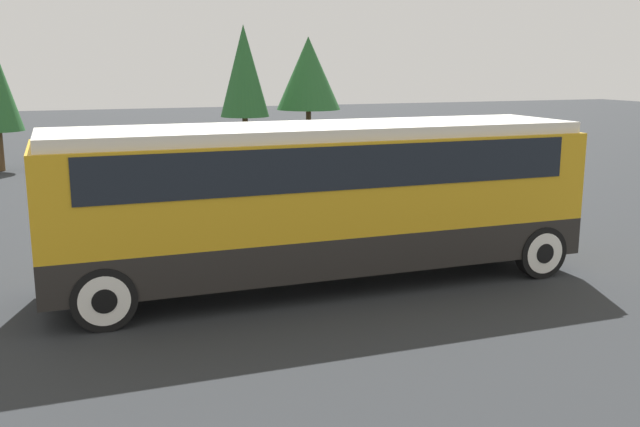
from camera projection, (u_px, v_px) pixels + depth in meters
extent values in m
plane|color=#26282B|center=(320.00, 283.00, 14.30)|extent=(120.00, 120.00, 0.00)
cube|color=black|center=(320.00, 243.00, 14.13)|extent=(10.48, 2.60, 0.75)
cube|color=gold|center=(320.00, 181.00, 13.87)|extent=(10.48, 2.60, 1.74)
cube|color=black|center=(320.00, 159.00, 13.78)|extent=(9.23, 2.64, 0.78)
cube|color=silver|center=(320.00, 130.00, 13.67)|extent=(10.27, 2.39, 0.22)
cube|color=gold|center=(537.00, 179.00, 15.65)|extent=(0.36, 2.49, 1.99)
cylinder|color=black|center=(540.00, 252.00, 14.58)|extent=(1.08, 0.28, 1.08)
cylinder|color=silver|center=(540.00, 252.00, 14.58)|extent=(0.84, 0.30, 0.84)
cylinder|color=black|center=(540.00, 252.00, 14.58)|extent=(0.41, 0.32, 0.41)
cylinder|color=black|center=(477.00, 227.00, 16.76)|extent=(1.08, 0.28, 1.08)
cylinder|color=silver|center=(477.00, 227.00, 16.76)|extent=(0.84, 0.30, 0.84)
cylinder|color=black|center=(477.00, 227.00, 16.76)|extent=(0.41, 0.32, 0.41)
cylinder|color=black|center=(104.00, 299.00, 11.67)|extent=(1.08, 0.28, 1.08)
cylinder|color=silver|center=(104.00, 299.00, 11.67)|extent=(0.84, 0.30, 0.84)
cylinder|color=black|center=(104.00, 299.00, 11.67)|extent=(0.41, 0.32, 0.41)
cylinder|color=black|center=(96.00, 262.00, 13.85)|extent=(1.08, 0.28, 1.08)
cylinder|color=silver|center=(96.00, 262.00, 13.85)|extent=(0.84, 0.30, 0.84)
cylinder|color=black|center=(96.00, 262.00, 13.85)|extent=(0.41, 0.32, 0.41)
cube|color=maroon|center=(376.00, 181.00, 23.47)|extent=(4.72, 1.87, 0.56)
cube|color=black|center=(371.00, 165.00, 23.29)|extent=(2.45, 1.68, 0.55)
cylinder|color=black|center=(439.00, 188.00, 23.38)|extent=(0.65, 0.22, 0.65)
cylinder|color=black|center=(439.00, 188.00, 23.38)|extent=(0.25, 0.26, 0.25)
cylinder|color=black|center=(415.00, 180.00, 24.93)|extent=(0.65, 0.22, 0.65)
cylinder|color=black|center=(415.00, 180.00, 24.93)|extent=(0.25, 0.26, 0.25)
cylinder|color=black|center=(331.00, 195.00, 22.09)|extent=(0.65, 0.22, 0.65)
cylinder|color=black|center=(331.00, 195.00, 22.09)|extent=(0.25, 0.26, 0.25)
cylinder|color=black|center=(313.00, 186.00, 23.64)|extent=(0.65, 0.22, 0.65)
cylinder|color=black|center=(313.00, 186.00, 23.64)|extent=(0.25, 0.26, 0.25)
cube|color=black|center=(246.00, 194.00, 20.93)|extent=(4.61, 1.75, 0.58)
cube|color=black|center=(239.00, 177.00, 20.76)|extent=(2.40, 1.57, 0.45)
cylinder|color=black|center=(312.00, 202.00, 20.86)|extent=(0.71, 0.22, 0.71)
cylinder|color=black|center=(312.00, 202.00, 20.86)|extent=(0.27, 0.26, 0.27)
cylinder|color=black|center=(296.00, 193.00, 22.30)|extent=(0.71, 0.22, 0.71)
cylinder|color=black|center=(296.00, 193.00, 22.30)|extent=(0.27, 0.26, 0.27)
cylinder|color=black|center=(189.00, 210.00, 19.64)|extent=(0.71, 0.22, 0.71)
cylinder|color=black|center=(189.00, 210.00, 19.64)|extent=(0.27, 0.26, 0.27)
cylinder|color=black|center=(180.00, 200.00, 21.07)|extent=(0.71, 0.22, 0.71)
cylinder|color=black|center=(180.00, 200.00, 21.07)|extent=(0.27, 0.26, 0.27)
cylinder|color=brown|center=(309.00, 127.00, 38.63)|extent=(0.28, 0.28, 1.91)
cone|color=#28602D|center=(308.00, 73.00, 38.04)|extent=(3.44, 3.44, 3.84)
cylinder|color=brown|center=(245.00, 133.00, 36.30)|extent=(0.28, 0.28, 1.70)
cone|color=#28602D|center=(244.00, 71.00, 35.66)|extent=(2.46, 2.46, 4.55)
cylinder|color=brown|center=(0.00, 151.00, 29.14)|extent=(0.28, 0.28, 1.64)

